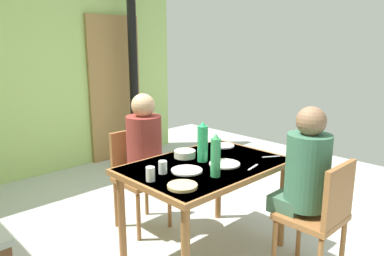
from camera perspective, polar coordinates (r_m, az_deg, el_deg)
ground_plane at (r=3.03m, az=-1.85°, el=-19.30°), size 6.79×6.79×0.00m
wall_back at (r=4.84m, az=-23.55°, el=8.80°), size 4.13×0.10×2.71m
door_wooden at (r=5.27m, az=-11.94°, el=6.00°), size 0.80×0.05×2.00m
stove_pipe_column at (r=5.09m, az=-9.19°, el=9.86°), size 0.12×0.12×2.71m
dining_table at (r=2.77m, az=2.18°, el=-7.26°), size 1.21×0.83×0.75m
chair_near_diner at (r=2.68m, az=19.53°, el=-12.50°), size 0.40×0.40×0.87m
chair_far_diner at (r=3.32m, az=-8.60°, el=-6.89°), size 0.40×0.40×0.87m
person_near_diner at (r=2.63m, az=17.35°, el=-6.15°), size 0.30×0.37×0.77m
person_far_diner at (r=3.13m, az=-7.32°, el=-2.64°), size 0.30×0.37×0.77m
water_bottle_green_near at (r=2.76m, az=1.68°, el=-2.31°), size 0.08×0.08×0.31m
water_bottle_green_far at (r=2.45m, az=3.72°, el=-4.44°), size 0.07×0.07×0.30m
serving_bowl_center at (r=2.88m, az=-1.14°, el=-4.07°), size 0.17×0.17×0.05m
dinner_plate_near_left at (r=2.73m, az=5.10°, el=-5.61°), size 0.23×0.23×0.01m
dinner_plate_near_right at (r=3.20m, az=4.91°, el=-2.76°), size 0.19×0.19×0.01m
dinner_plate_far_center at (r=2.58m, az=-0.83°, el=-6.64°), size 0.22×0.22×0.01m
drinking_glass_by_near_diner at (r=2.41m, az=-6.53°, el=-7.16°), size 0.06×0.06×0.10m
drinking_glass_by_far_diner at (r=2.54m, az=-4.61°, el=-6.13°), size 0.06×0.06×0.09m
bread_plate_sliced at (r=2.30m, az=-1.52°, el=-9.05°), size 0.19×0.19×0.02m
cutlery_knife_near at (r=2.70m, az=9.51°, el=-6.06°), size 0.15×0.05×0.00m
cutlery_fork_near at (r=2.97m, az=12.28°, el=-4.40°), size 0.14×0.09×0.00m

